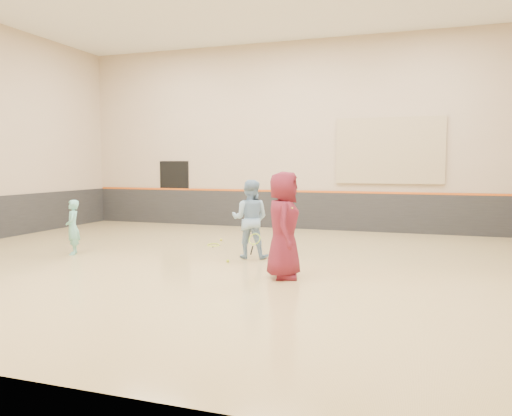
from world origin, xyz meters
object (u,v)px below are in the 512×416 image
(young_man, at_px, (284,225))
(spare_racket, at_px, (213,244))
(instructor, at_px, (250,219))
(girl, at_px, (73,227))

(young_man, distance_m, spare_racket, 4.11)
(instructor, height_order, young_man, young_man)
(girl, distance_m, instructor, 4.14)
(girl, xyz_separation_m, instructor, (4.03, 0.91, 0.24))
(instructor, xyz_separation_m, spare_racket, (-1.45, 1.29, -0.82))
(young_man, height_order, spare_racket, young_man)
(girl, height_order, instructor, instructor)
(instructor, bearing_deg, girl, 6.40)
(girl, bearing_deg, young_man, 47.92)
(young_man, bearing_deg, spare_racket, 28.00)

